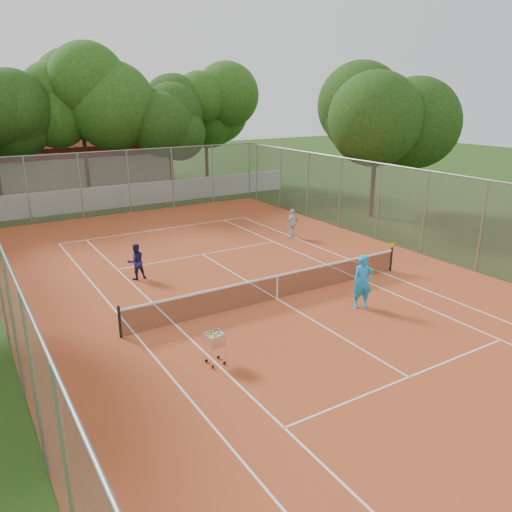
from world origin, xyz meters
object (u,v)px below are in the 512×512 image
ball_hopper (215,347)px  player_near (363,282)px  player_far_left (136,262)px  tennis_net (277,287)px  clubhouse (58,161)px  player_far_right (292,223)px

ball_hopper → player_near: bearing=-18.0°
player_near → player_far_left: player_near is taller
tennis_net → clubhouse: bearing=93.9°
tennis_net → clubhouse: size_ratio=0.72×
player_far_left → player_far_right: 9.32m
tennis_net → ball_hopper: (-4.14, -2.99, 0.03)m
clubhouse → tennis_net: bearing=-86.1°
player_near → player_far_right: 9.38m
clubhouse → player_near: clubhouse is taller
player_far_left → player_near: bearing=128.1°
player_near → player_far_left: 9.21m
tennis_net → player_far_left: size_ratio=7.87×
player_near → player_far_right: player_near is taller
player_far_right → ball_hopper: bearing=23.5°
clubhouse → player_far_left: 24.27m
ball_hopper → player_far_left: bearing=62.2°
player_far_left → ball_hopper: (-0.39, -7.83, -0.24)m
clubhouse → player_far_left: clubhouse is taller
player_near → player_far_left: size_ratio=1.29×
clubhouse → ball_hopper: bearing=-93.8°
clubhouse → ball_hopper: 32.11m
player_far_right → ball_hopper: (-9.54, -9.57, -0.27)m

